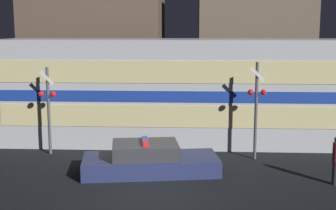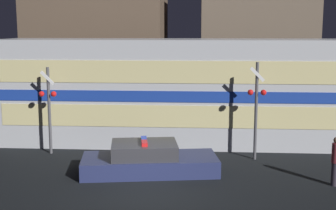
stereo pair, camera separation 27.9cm
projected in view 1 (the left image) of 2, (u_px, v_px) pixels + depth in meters
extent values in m
plane|color=black|center=(149.00, 190.00, 14.75)|extent=(120.00, 120.00, 0.00)
cube|color=#B7BABF|center=(182.00, 92.00, 20.57)|extent=(15.91, 3.09, 4.58)
cube|color=#193899|center=(181.00, 97.00, 19.04)|extent=(15.59, 0.03, 0.46)
cube|color=beige|center=(181.00, 117.00, 19.18)|extent=(15.11, 0.02, 0.92)
cube|color=beige|center=(181.00, 72.00, 18.87)|extent=(15.11, 0.02, 0.92)
cube|color=navy|center=(151.00, 165.00, 16.50)|extent=(4.97, 2.59, 0.59)
cube|color=#333338|center=(145.00, 150.00, 16.39)|extent=(2.50, 1.99, 0.50)
cube|color=red|center=(146.00, 143.00, 16.06)|extent=(0.28, 0.59, 0.12)
cube|color=blue|center=(145.00, 139.00, 16.62)|extent=(0.28, 0.59, 0.12)
cylinder|color=#2D2833|center=(335.00, 173.00, 15.22)|extent=(0.23, 0.23, 0.77)
cylinder|color=#4C4C51|center=(256.00, 111.00, 17.98)|extent=(0.12, 0.12, 3.79)
sphere|color=red|center=(250.00, 92.00, 17.75)|extent=(0.22, 0.22, 0.22)
sphere|color=red|center=(263.00, 92.00, 17.72)|extent=(0.22, 0.22, 0.22)
cube|color=white|center=(257.00, 74.00, 17.67)|extent=(0.58, 0.03, 0.58)
cylinder|color=#4C4C51|center=(49.00, 111.00, 18.72)|extent=(0.12, 0.12, 3.53)
sphere|color=red|center=(41.00, 94.00, 18.49)|extent=(0.22, 0.22, 0.22)
sphere|color=red|center=(53.00, 94.00, 18.47)|extent=(0.22, 0.22, 0.22)
cube|color=white|center=(47.00, 78.00, 18.42)|extent=(0.58, 0.03, 0.58)
cube|color=brown|center=(97.00, 39.00, 27.50)|extent=(7.61, 5.89, 8.85)
cube|color=brown|center=(252.00, 43.00, 27.50)|extent=(6.30, 5.51, 8.32)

